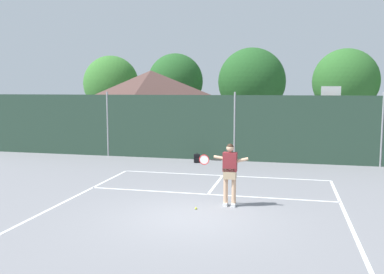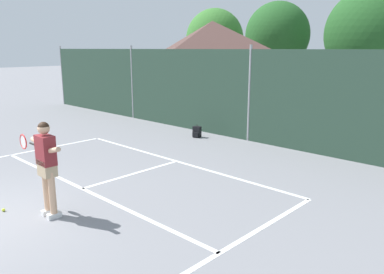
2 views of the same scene
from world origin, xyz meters
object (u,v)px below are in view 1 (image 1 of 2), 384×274
at_px(basketball_hoop, 330,112).
at_px(tennis_ball, 196,208).
at_px(tennis_player, 229,169).
at_px(backpack_black, 197,159).

bearing_deg(basketball_hoop, tennis_ball, -114.78).
height_order(tennis_player, backpack_black, tennis_player).
bearing_deg(tennis_ball, backpack_black, 102.38).
relative_size(tennis_player, tennis_ball, 28.10).
relative_size(basketball_hoop, backpack_black, 7.67).
height_order(tennis_ball, backpack_black, backpack_black).
xyz_separation_m(tennis_player, backpack_black, (-2.50, 6.82, -0.92)).
bearing_deg(backpack_black, tennis_player, -69.91).
height_order(basketball_hoop, backpack_black, basketball_hoop).
bearing_deg(tennis_player, backpack_black, 110.09).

